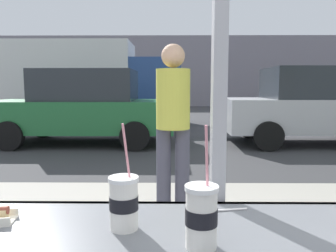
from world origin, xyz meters
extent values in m
plane|color=#38383A|center=(0.00, 8.00, 0.00)|extent=(60.00, 60.00, 0.00)
cube|color=#9E998E|center=(0.00, 1.60, 0.07)|extent=(16.00, 2.80, 0.13)
cube|color=#404245|center=(0.00, 0.03, 0.94)|extent=(2.28, 0.02, 0.02)
cube|color=gray|center=(0.00, 22.45, 2.43)|extent=(28.00, 1.20, 4.86)
cylinder|color=silver|center=(-0.31, -0.19, 1.03)|extent=(0.08, 0.08, 0.15)
cylinder|color=black|center=(-0.31, -0.19, 1.03)|extent=(0.09, 0.09, 0.04)
cylinder|color=black|center=(-0.31, -0.19, 1.09)|extent=(0.07, 0.07, 0.01)
cylinder|color=white|center=(-0.31, -0.19, 1.10)|extent=(0.09, 0.09, 0.01)
cylinder|color=pink|center=(-0.30, -0.20, 1.17)|extent=(0.03, 0.02, 0.20)
cylinder|color=silver|center=(-0.09, -0.30, 1.03)|extent=(0.08, 0.08, 0.15)
cylinder|color=black|center=(-0.09, -0.30, 1.04)|extent=(0.08, 0.08, 0.04)
cylinder|color=black|center=(-0.09, -0.30, 1.10)|extent=(0.07, 0.07, 0.01)
cylinder|color=white|center=(-0.09, -0.30, 1.11)|extent=(0.09, 0.09, 0.01)
cylinder|color=pink|center=(-0.08, -0.31, 1.18)|extent=(0.02, 0.03, 0.20)
cylinder|color=white|center=(-0.01, -0.05, 0.96)|extent=(0.19, 0.04, 0.01)
cube|color=#236B38|center=(-2.30, 6.72, 0.68)|extent=(4.36, 1.89, 0.72)
cube|color=#282D33|center=(-2.18, 6.72, 1.40)|extent=(2.27, 1.66, 0.72)
cylinder|color=black|center=(-0.95, 7.66, 0.32)|extent=(0.64, 0.18, 0.64)
cylinder|color=black|center=(-0.95, 5.77, 0.32)|extent=(0.64, 0.18, 0.64)
cylinder|color=black|center=(-3.66, 7.66, 0.32)|extent=(0.64, 0.18, 0.64)
cylinder|color=black|center=(-3.66, 5.77, 0.32)|extent=(0.64, 0.18, 0.64)
cube|color=#BCBCC1|center=(3.19, 6.72, 0.70)|extent=(4.16, 1.82, 0.77)
cube|color=#282D33|center=(3.20, 6.72, 1.45)|extent=(2.16, 1.60, 0.73)
cylinder|color=black|center=(1.90, 7.63, 0.32)|extent=(0.64, 0.18, 0.64)
cylinder|color=black|center=(1.90, 5.81, 0.32)|extent=(0.64, 0.18, 0.64)
cube|color=silver|center=(-4.29, 10.86, 1.69)|extent=(5.37, 2.20, 2.48)
cube|color=navy|center=(-0.80, 10.86, 1.40)|extent=(1.90, 2.10, 1.90)
cylinder|color=black|center=(-0.80, 11.91, 0.45)|extent=(0.90, 0.24, 0.90)
cylinder|color=black|center=(-0.80, 9.81, 0.45)|extent=(0.90, 0.24, 0.90)
cylinder|color=black|center=(-5.30, 11.96, 0.45)|extent=(0.90, 0.24, 0.90)
cylinder|color=black|center=(-5.30, 9.76, 0.45)|extent=(0.90, 0.24, 0.90)
cylinder|color=#3F3F4E|center=(-0.25, 1.97, 0.55)|extent=(0.14, 0.14, 0.84)
cylinder|color=#3F3F4E|center=(-0.07, 1.97, 0.55)|extent=(0.14, 0.14, 0.84)
cylinder|color=gold|center=(-0.16, 1.97, 1.25)|extent=(0.32, 0.32, 0.56)
sphere|color=tan|center=(-0.16, 1.97, 1.65)|extent=(0.22, 0.22, 0.22)
camera|label=1|loc=(-0.17, -1.11, 1.37)|focal=35.03mm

